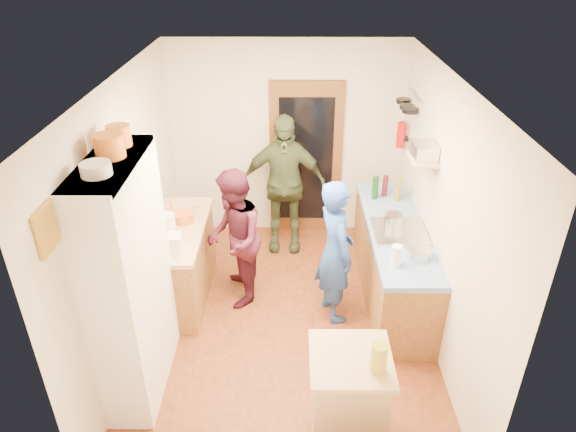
{
  "coord_description": "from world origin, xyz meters",
  "views": [
    {
      "loc": [
        0.06,
        -4.31,
        3.69
      ],
      "look_at": [
        0.03,
        0.15,
        1.21
      ],
      "focal_mm": 32.0,
      "sensor_mm": 36.0,
      "label": 1
    }
  ],
  "objects_px": {
    "person_hob": "(339,252)",
    "person_back": "(284,184)",
    "island_base": "(347,402)",
    "hutch_body": "(130,282)",
    "person_left": "(237,237)",
    "right_counter_base": "(392,263)"
  },
  "relations": [
    {
      "from": "person_hob",
      "to": "person_back",
      "type": "distance_m",
      "value": 1.51
    },
    {
      "from": "person_hob",
      "to": "island_base",
      "type": "bearing_deg",
      "value": 161.03
    },
    {
      "from": "hutch_body",
      "to": "person_hob",
      "type": "relative_size",
      "value": 1.38
    },
    {
      "from": "person_left",
      "to": "person_back",
      "type": "height_order",
      "value": "person_back"
    },
    {
      "from": "person_left",
      "to": "person_back",
      "type": "xyz_separation_m",
      "value": [
        0.5,
        1.07,
        0.12
      ]
    },
    {
      "from": "person_hob",
      "to": "hutch_body",
      "type": "bearing_deg",
      "value": 99.14
    },
    {
      "from": "person_left",
      "to": "person_back",
      "type": "bearing_deg",
      "value": 147.7
    },
    {
      "from": "hutch_body",
      "to": "person_hob",
      "type": "height_order",
      "value": "hutch_body"
    },
    {
      "from": "island_base",
      "to": "person_back",
      "type": "xyz_separation_m",
      "value": [
        -0.54,
        2.99,
        0.48
      ]
    },
    {
      "from": "hutch_body",
      "to": "island_base",
      "type": "bearing_deg",
      "value": -20.6
    },
    {
      "from": "person_back",
      "to": "person_left",
      "type": "bearing_deg",
      "value": -113.45
    },
    {
      "from": "hutch_body",
      "to": "person_back",
      "type": "xyz_separation_m",
      "value": [
        1.27,
        2.32,
        -0.19
      ]
    },
    {
      "from": "right_counter_base",
      "to": "person_hob",
      "type": "distance_m",
      "value": 0.84
    },
    {
      "from": "person_hob",
      "to": "person_left",
      "type": "distance_m",
      "value": 1.13
    },
    {
      "from": "right_counter_base",
      "to": "person_hob",
      "type": "xyz_separation_m",
      "value": [
        -0.65,
        -0.37,
        0.38
      ]
    },
    {
      "from": "hutch_body",
      "to": "island_base",
      "type": "height_order",
      "value": "hutch_body"
    },
    {
      "from": "hutch_body",
      "to": "person_left",
      "type": "xyz_separation_m",
      "value": [
        0.77,
        1.24,
        -0.31
      ]
    },
    {
      "from": "person_hob",
      "to": "person_left",
      "type": "bearing_deg",
      "value": 56.33
    },
    {
      "from": "right_counter_base",
      "to": "person_hob",
      "type": "height_order",
      "value": "person_hob"
    },
    {
      "from": "person_hob",
      "to": "person_back",
      "type": "bearing_deg",
      "value": 5.14
    },
    {
      "from": "person_hob",
      "to": "right_counter_base",
      "type": "bearing_deg",
      "value": -77.59
    },
    {
      "from": "right_counter_base",
      "to": "person_hob",
      "type": "relative_size",
      "value": 1.38
    }
  ]
}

